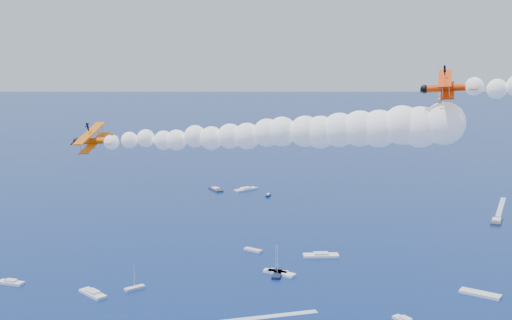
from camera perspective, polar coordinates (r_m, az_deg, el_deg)
The scene contains 5 objects.
biplane_lead at distance 82.89m, azimuth 17.00°, elevation 6.21°, with size 6.84×7.67×4.62m, color #F03905, non-canonical shape.
biplane_trail at distance 97.70m, azimuth -14.28°, elevation 1.67°, with size 6.96×7.81×4.70m, color orange, non-canonical shape.
smoke_trail_trail at distance 87.52m, azimuth 0.90°, elevation 2.37°, with size 50.08×19.88×9.49m, color white, non-canonical shape.
spectator_boats at distance 188.04m, azimuth 13.51°, elevation -10.12°, with size 250.13×168.93×0.70m.
boat_wakes at distance 190.69m, azimuth 14.95°, elevation -10.00°, with size 85.18×183.21×0.04m.
Camera 1 is at (49.14, -57.75, 63.50)m, focal length 44.50 mm.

